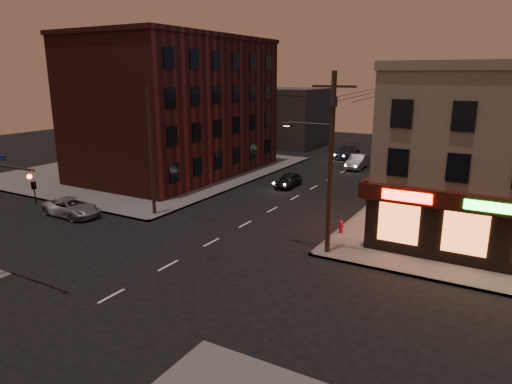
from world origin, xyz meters
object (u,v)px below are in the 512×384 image
Objects in this scene: sedan_near at (289,180)px; sedan_far at (348,152)px; sedan_mid at (357,162)px; fire_hydrant at (341,226)px; suv_cross at (72,207)px.

sedan_far is (-0.22, 17.11, 0.12)m from sedan_near.
sedan_mid is 0.87× the size of sedan_far.
sedan_near is 0.82× the size of sedan_mid.
sedan_far reaches higher than fire_hydrant.
sedan_mid is at bearing 104.97° from fire_hydrant.
sedan_near is 11.67m from sedan_mid.
fire_hydrant is (5.67, -21.19, -0.15)m from sedan_mid.
sedan_mid reaches higher than suv_cross.
sedan_far is at bearing -13.95° from suv_cross.
sedan_mid reaches higher than fire_hydrant.
sedan_far reaches higher than sedan_near.
sedan_far is 6.33× the size of fire_hydrant.
suv_cross is 34.14m from sedan_far.
suv_cross is 0.90× the size of sedan_far.
sedan_mid reaches higher than sedan_near.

